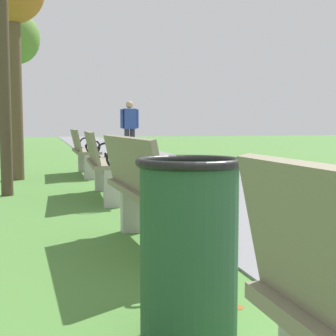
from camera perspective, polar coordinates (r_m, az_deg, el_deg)
The scene contains 8 objects.
paved_walkway at distance 18.78m, azimuth -6.26°, elevation 2.11°, with size 2.91×44.00×0.02m, color slate.
park_bench_2 at distance 3.71m, azimuth -2.42°, elevation -2.64°, with size 0.55×1.62×0.90m.
park_bench_3 at distance 6.52m, azimuth -7.76°, elevation 0.67°, with size 0.53×1.62×0.90m.
park_bench_4 at distance 9.52m, azimuth -9.95°, elevation 2.03°, with size 0.47×1.60×0.90m.
tree_5 at distance 15.85m, azimuth -17.43°, elevation 14.17°, with size 1.41×1.41×4.38m.
pedestrian_walking at distance 13.52m, azimuth -4.54°, elevation 4.85°, with size 0.53×0.26×1.62m.
trash_bin at distance 2.21m, azimuth 2.47°, elevation -9.64°, with size 0.48×0.48×0.84m.
scattered_leaves at distance 3.89m, azimuth 13.23°, elevation -9.50°, with size 4.83×13.16×0.02m.
Camera 1 is at (-1.28, -0.56, 0.99)m, focal length 51.77 mm.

